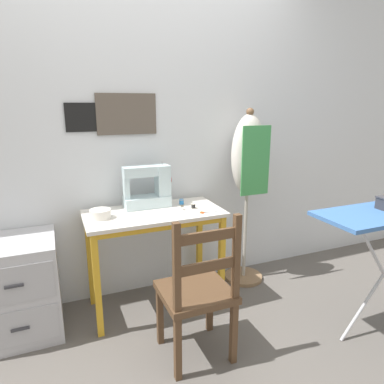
{
  "coord_description": "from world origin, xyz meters",
  "views": [
    {
      "loc": [
        -0.62,
        -1.97,
        1.46
      ],
      "look_at": [
        0.28,
        0.22,
        0.85
      ],
      "focal_mm": 32.0,
      "sensor_mm": 36.0,
      "label": 1
    }
  ],
  "objects": [
    {
      "name": "sewing_machine",
      "position": [
        0.01,
        0.37,
        0.87
      ],
      "size": [
        0.35,
        0.15,
        0.33
      ],
      "color": "silver",
      "rests_on": "sewing_table"
    },
    {
      "name": "wall_back",
      "position": [
        -0.0,
        0.55,
        1.28
      ],
      "size": [
        10.0,
        0.07,
        2.55
      ],
      "color": "silver",
      "rests_on": "ground_plane"
    },
    {
      "name": "thread_spool_near_machine",
      "position": [
        0.2,
        0.2,
        0.75
      ],
      "size": [
        0.03,
        0.03,
        0.03
      ],
      "color": "silver",
      "rests_on": "sewing_table"
    },
    {
      "name": "ground_plane",
      "position": [
        0.0,
        0.0,
        0.0
      ],
      "size": [
        14.0,
        14.0,
        0.0
      ],
      "primitive_type": "plane",
      "color": "#5B5651"
    },
    {
      "name": "scissors",
      "position": [
        0.33,
        0.08,
        0.73
      ],
      "size": [
        0.15,
        0.06,
        0.01
      ],
      "color": "silver",
      "rests_on": "sewing_table"
    },
    {
      "name": "thread_spool_far_edge",
      "position": [
        0.28,
        0.21,
        0.75
      ],
      "size": [
        0.04,
        0.04,
        0.04
      ],
      "color": "black",
      "rests_on": "sewing_table"
    },
    {
      "name": "thread_spool_mid_table",
      "position": [
        0.24,
        0.33,
        0.75
      ],
      "size": [
        0.04,
        0.04,
        0.04
      ],
      "color": "#2875C1",
      "rests_on": "sewing_table"
    },
    {
      "name": "dress_form",
      "position": [
        0.81,
        0.33,
        0.99
      ],
      "size": [
        0.32,
        0.32,
        1.43
      ],
      "color": "#846647",
      "rests_on": "ground_plane"
    },
    {
      "name": "wooden_chair",
      "position": [
        0.07,
        -0.37,
        0.42
      ],
      "size": [
        0.4,
        0.38,
        0.9
      ],
      "color": "#513823",
      "rests_on": "ground_plane"
    },
    {
      "name": "filing_cabinet",
      "position": [
        -0.89,
        0.28,
        0.32
      ],
      "size": [
        0.47,
        0.5,
        0.64
      ],
      "color": "#B7B7BC",
      "rests_on": "ground_plane"
    },
    {
      "name": "sewing_table",
      "position": [
        0.0,
        0.23,
        0.62
      ],
      "size": [
        0.95,
        0.48,
        0.73
      ],
      "color": "silver",
      "rests_on": "ground_plane"
    },
    {
      "name": "fabric_bowl",
      "position": [
        -0.36,
        0.24,
        0.76
      ],
      "size": [
        0.14,
        0.14,
        0.06
      ],
      "color": "silver",
      "rests_on": "sewing_table"
    }
  ]
}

